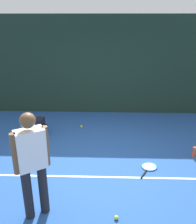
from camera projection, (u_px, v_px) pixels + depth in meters
name	position (u px, v px, depth m)	size (l,w,h in m)	color
ground_plane	(97.00, 163.00, 5.15)	(12.00, 12.00, 0.00)	#234C93
back_fence	(101.00, 66.00, 7.40)	(10.00, 0.10, 2.97)	#192D23
court_line	(97.00, 177.00, 4.70)	(9.00, 0.05, 0.00)	white
tennis_player	(32.00, 161.00, 3.48)	(0.46, 0.40, 1.70)	black
tennis_racket	(149.00, 167.00, 4.98)	(0.45, 0.62, 0.03)	black
backpack	(40.00, 127.00, 6.34)	(0.32, 0.33, 0.44)	black
tennis_ball_near_player	(44.00, 139.00, 6.09)	(0.07, 0.07, 0.07)	#CCE033
tennis_ball_by_fence	(116.00, 218.00, 3.70)	(0.07, 0.07, 0.07)	#CCE033
tennis_ball_mid_court	(81.00, 126.00, 6.79)	(0.07, 0.07, 0.07)	#CCE033
water_bottle	(194.00, 152.00, 5.35)	(0.07, 0.07, 0.23)	#D84C26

